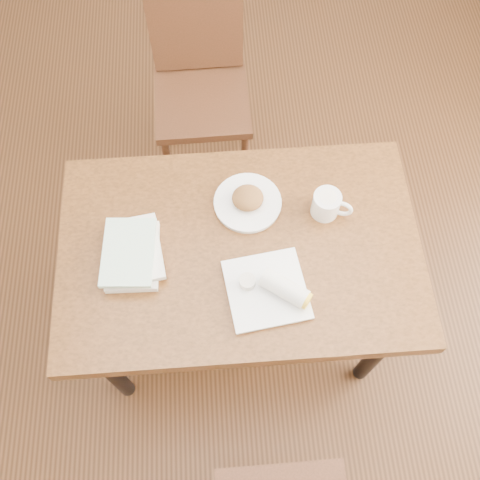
{
  "coord_description": "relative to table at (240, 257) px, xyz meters",
  "views": [
    {
      "loc": [
        -0.05,
        -0.77,
        2.36
      ],
      "look_at": [
        0.0,
        0.0,
        0.8
      ],
      "focal_mm": 40.0,
      "sensor_mm": 36.0,
      "label": 1
    }
  ],
  "objects": [
    {
      "name": "plate_scone",
      "position": [
        0.04,
        0.16,
        0.11
      ],
      "size": [
        0.23,
        0.23,
        0.07
      ],
      "color": "white",
      "rests_on": "table"
    },
    {
      "name": "coffee_mug",
      "position": [
        0.3,
        0.11,
        0.14
      ],
      "size": [
        0.14,
        0.1,
        0.1
      ],
      "color": "white",
      "rests_on": "table"
    },
    {
      "name": "room_walls",
      "position": [
        0.0,
        0.0,
        0.97
      ],
      "size": [
        4.02,
        5.02,
        2.8
      ],
      "color": "beige",
      "rests_on": "ground"
    },
    {
      "name": "book_stack",
      "position": [
        -0.35,
        -0.01,
        0.12
      ],
      "size": [
        0.21,
        0.27,
        0.07
      ],
      "color": "white",
      "rests_on": "table"
    },
    {
      "name": "plate_burrito",
      "position": [
        0.09,
        -0.17,
        0.11
      ],
      "size": [
        0.28,
        0.28,
        0.08
      ],
      "color": "white",
      "rests_on": "table"
    },
    {
      "name": "chair_far",
      "position": [
        -0.11,
        0.95,
        -0.12
      ],
      "size": [
        0.43,
        0.43,
        0.95
      ],
      "color": "#442213",
      "rests_on": "ground"
    },
    {
      "name": "ground",
      "position": [
        0.0,
        0.0,
        -0.67
      ],
      "size": [
        4.0,
        5.0,
        0.01
      ],
      "primitive_type": "cube",
      "color": "#472814",
      "rests_on": "ground"
    },
    {
      "name": "table",
      "position": [
        0.0,
        0.0,
        0.0
      ],
      "size": [
        1.21,
        0.78,
        0.75
      ],
      "color": "brown",
      "rests_on": "ground"
    }
  ]
}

